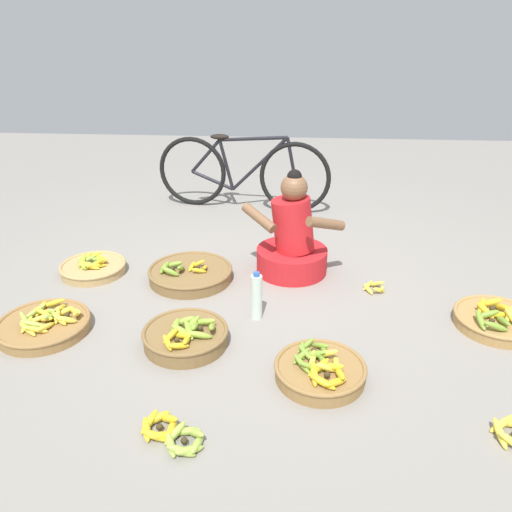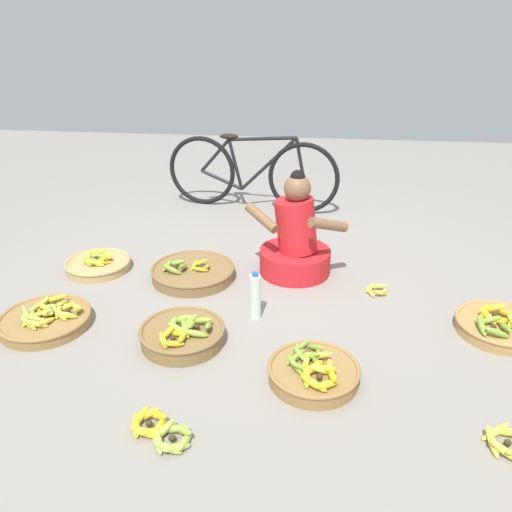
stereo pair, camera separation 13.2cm
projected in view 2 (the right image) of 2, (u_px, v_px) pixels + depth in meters
name	position (u px, v px, depth m)	size (l,w,h in m)	color
ground_plane	(259.00, 289.00, 3.52)	(10.00, 10.00, 0.00)	gray
vendor_woman_front	(295.00, 242.00, 3.66)	(0.74, 0.53, 0.78)	red
bicycle_leaning	(251.00, 173.00, 4.89)	(1.69, 0.28, 0.73)	black
banana_basket_front_left	(98.00, 264.00, 3.78)	(0.48, 0.48, 0.15)	tan
banana_basket_front_center	(500.00, 325.00, 3.02)	(0.51, 0.51, 0.15)	#A87F47
banana_basket_back_right	(314.00, 372.00, 2.61)	(0.48, 0.48, 0.15)	olive
banana_basket_back_center	(46.00, 319.00, 3.08)	(0.55, 0.55, 0.15)	olive
banana_basket_back_left	(193.00, 272.00, 3.65)	(0.60, 0.60, 0.16)	brown
banana_basket_front_right	(183.00, 334.00, 2.92)	(0.50, 0.50, 0.17)	brown
loose_bananas_mid_left	(161.00, 431.00, 2.27)	(0.33, 0.28, 0.09)	gold
loose_bananas_near_bicycle	(377.00, 290.00, 3.46)	(0.17, 0.17, 0.08)	yellow
loose_bananas_mid_right	(507.00, 442.00, 2.21)	(0.21, 0.22, 0.09)	yellow
water_bottle	(255.00, 297.00, 3.13)	(0.07, 0.07, 0.32)	silver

